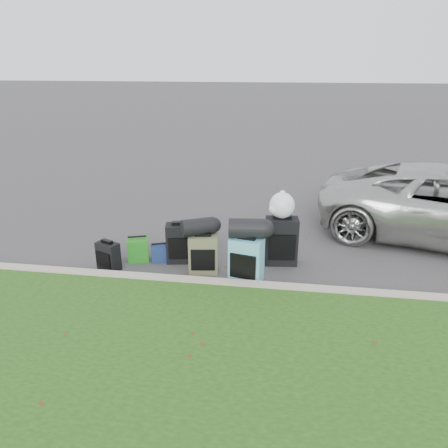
# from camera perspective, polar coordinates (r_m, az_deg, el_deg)

# --- Properties ---
(ground) EXTENTS (120.00, 120.00, 0.00)m
(ground) POSITION_cam_1_polar(r_m,az_deg,el_deg) (7.15, 0.56, -4.73)
(ground) COLOR #383535
(ground) RESTS_ON ground
(curb) EXTENTS (120.00, 0.18, 0.15)m
(curb) POSITION_cam_1_polar(r_m,az_deg,el_deg) (6.23, -0.72, -8.01)
(curb) COLOR #9E937F
(curb) RESTS_ON ground
(suitcase_small_black) EXTENTS (0.40, 0.32, 0.44)m
(suitcase_small_black) POSITION_cam_1_polar(r_m,az_deg,el_deg) (6.99, -14.86, -4.08)
(suitcase_small_black) COLOR black
(suitcase_small_black) RESTS_ON ground
(suitcase_large_black_left) EXTENTS (0.48, 0.34, 0.63)m
(suitcase_large_black_left) POSITION_cam_1_polar(r_m,az_deg,el_deg) (7.02, -5.73, -2.49)
(suitcase_large_black_left) COLOR black
(suitcase_large_black_left) RESTS_ON ground
(suitcase_olive) EXTENTS (0.47, 0.34, 0.60)m
(suitcase_olive) POSITION_cam_1_polar(r_m,az_deg,el_deg) (6.64, -2.72, -3.94)
(suitcase_olive) COLOR #484830
(suitcase_olive) RESTS_ON ground
(suitcase_teal) EXTENTS (0.52, 0.38, 0.67)m
(suitcase_teal) POSITION_cam_1_polar(r_m,az_deg,el_deg) (6.37, 2.93, -4.75)
(suitcase_teal) COLOR teal
(suitcase_teal) RESTS_ON ground
(suitcase_large_black_right) EXTENTS (0.53, 0.35, 0.76)m
(suitcase_large_black_right) POSITION_cam_1_polar(r_m,az_deg,el_deg) (6.96, 7.50, -2.23)
(suitcase_large_black_right) COLOR black
(suitcase_large_black_right) RESTS_ON ground
(tote_green) EXTENTS (0.40, 0.36, 0.37)m
(tote_green) POSITION_cam_1_polar(r_m,az_deg,el_deg) (7.21, -11.17, -3.29)
(tote_green) COLOR #1E761A
(tote_green) RESTS_ON ground
(tote_navy) EXTENTS (0.30, 0.27, 0.27)m
(tote_navy) POSITION_cam_1_polar(r_m,az_deg,el_deg) (7.14, -8.47, -3.84)
(tote_navy) COLOR navy
(tote_navy) RESTS_ON ground
(duffel_left) EXTENTS (0.55, 0.45, 0.26)m
(duffel_left) POSITION_cam_1_polar(r_m,az_deg,el_deg) (6.52, -3.43, -0.36)
(duffel_left) COLOR black
(duffel_left) RESTS_ON suitcase_olive
(duffel_right) EXTENTS (0.54, 0.34, 0.29)m
(duffel_right) POSITION_cam_1_polar(r_m,az_deg,el_deg) (6.22, 3.00, -0.57)
(duffel_right) COLOR black
(duffel_right) RESTS_ON suitcase_teal
(trash_bag) EXTENTS (0.40, 0.40, 0.40)m
(trash_bag) POSITION_cam_1_polar(r_m,az_deg,el_deg) (6.80, 7.59, 2.41)
(trash_bag) COLOR white
(trash_bag) RESTS_ON suitcase_large_black_right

